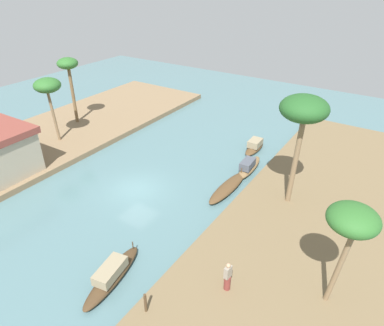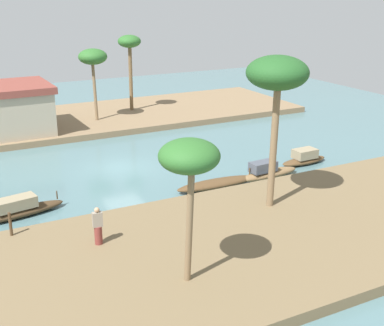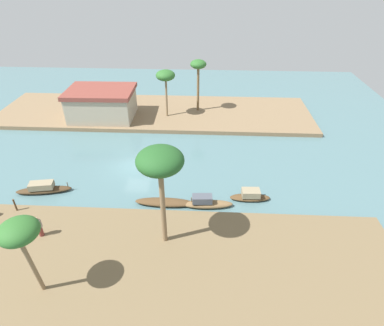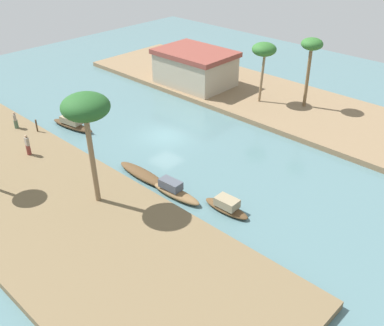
# 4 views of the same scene
# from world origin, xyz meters

# --- Properties ---
(river_water) EXTENTS (67.90, 67.90, 0.00)m
(river_water) POSITION_xyz_m (0.00, 0.00, 0.00)
(river_water) COLOR slate
(river_water) RESTS_ON ground
(riverbank_left) EXTENTS (41.93, 11.58, 0.49)m
(riverbank_left) POSITION_xyz_m (0.00, -12.99, 0.25)
(riverbank_left) COLOR brown
(riverbank_left) RESTS_ON ground
(riverbank_right) EXTENTS (41.93, 11.58, 0.49)m
(riverbank_right) POSITION_xyz_m (0.00, 12.99, 0.25)
(riverbank_right) COLOR #846B4C
(riverbank_right) RESTS_ON ground
(sampan_open_hull) EXTENTS (5.19, 1.22, 0.89)m
(sampan_open_hull) POSITION_xyz_m (3.79, -5.94, 0.26)
(sampan_open_hull) COLOR brown
(sampan_open_hull) RESTS_ON river_water
(sampan_upstream_small) EXTENTS (3.55, 1.19, 1.03)m
(sampan_upstream_small) POSITION_xyz_m (11.18, -4.86, 0.40)
(sampan_upstream_small) COLOR brown
(sampan_upstream_small) RESTS_ON river_water
(sampan_with_red_awning) EXTENTS (5.00, 1.88, 1.07)m
(sampan_with_red_awning) POSITION_xyz_m (-7.42, -4.81, 0.41)
(sampan_with_red_awning) COLOR #47331E
(sampan_with_red_awning) RESTS_ON river_water
(sampan_downstream_large) EXTENTS (4.31, 1.30, 1.16)m
(sampan_downstream_large) POSITION_xyz_m (7.35, -6.03, 0.43)
(sampan_downstream_large) COLOR brown
(sampan_downstream_large) RESTS_ON river_water
(person_on_near_bank) EXTENTS (0.46, 0.38, 1.75)m
(person_on_near_bank) POSITION_xyz_m (-4.87, -10.50, 1.29)
(person_on_near_bank) COLOR brown
(person_on_near_bank) RESTS_ON riverbank_left
(mooring_post) EXTENTS (0.14, 0.14, 1.14)m
(mooring_post) POSITION_xyz_m (-8.18, -7.88, 1.06)
(mooring_post) COLOR #4C3823
(mooring_post) RESTS_ON riverbank_left
(palm_tree_left_near) EXTENTS (2.24, 2.24, 5.74)m
(palm_tree_left_near) POSITION_xyz_m (-2.71, -15.13, 5.49)
(palm_tree_left_near) COLOR #7F6647
(palm_tree_left_near) RESTS_ON riverbank_left
(palm_tree_left_far) EXTENTS (3.05, 3.05, 7.76)m
(palm_tree_left_far) POSITION_xyz_m (4.38, -10.52, 7.23)
(palm_tree_left_far) COLOR #7F6647
(palm_tree_left_far) RESTS_ON riverbank_left
(palm_tree_right_tall) EXTENTS (2.05, 2.05, 6.79)m
(palm_tree_right_tall) POSITION_xyz_m (5.90, 13.47, 6.34)
(palm_tree_right_tall) COLOR brown
(palm_tree_right_tall) RESTS_ON riverbank_right
(palm_tree_right_short) EXTENTS (2.39, 2.39, 5.99)m
(palm_tree_right_short) POSITION_xyz_m (1.92, 11.56, 5.71)
(palm_tree_right_short) COLOR #7F6647
(palm_tree_right_short) RESTS_ON riverbank_right
(riverside_building) EXTENTS (8.37, 6.14, 3.77)m
(riverside_building) POSITION_xyz_m (-6.24, 10.50, 2.41)
(riverside_building) COLOR tan
(riverside_building) RESTS_ON riverbank_right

